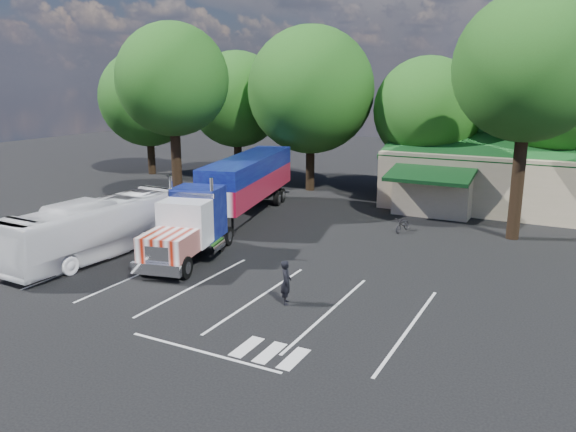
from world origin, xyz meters
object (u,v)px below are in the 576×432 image
at_px(woman, 286,282).
at_px(tour_bus, 98,228).
at_px(bicycle, 403,224).
at_px(semi_truck, 236,188).
at_px(silver_sedan, 424,198).

distance_m(woman, tour_bus, 11.57).
distance_m(woman, bicycle, 13.09).
relative_size(semi_truck, bicycle, 11.81).
distance_m(bicycle, tour_bus, 17.27).
bearing_deg(bicycle, woman, -86.15).
height_order(tour_bus, silver_sedan, tour_bus).
height_order(bicycle, tour_bus, tour_bus).
relative_size(semi_truck, woman, 10.79).
bearing_deg(silver_sedan, semi_truck, 135.85).
height_order(semi_truck, tour_bus, semi_truck).
height_order(woman, tour_bus, tour_bus).
bearing_deg(tour_bus, silver_sedan, 59.28).
relative_size(semi_truck, tour_bus, 1.86).
height_order(bicycle, silver_sedan, silver_sedan).
xyz_separation_m(semi_truck, woman, (8.70, -9.84, -1.42)).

